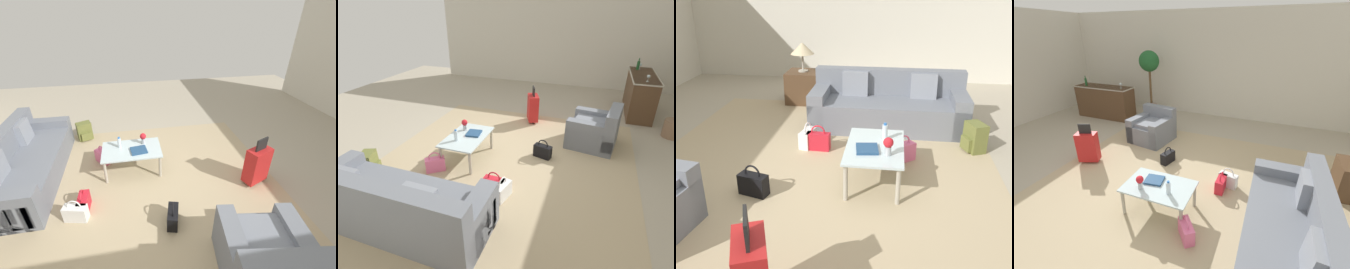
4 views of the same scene
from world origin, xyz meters
The scene contains 19 objects.
ground_plane centered at (0.00, 0.00, 0.00)m, with size 12.00×12.00×0.00m, color #A89E89.
wall_back centered at (0.00, 4.06, 1.55)m, with size 10.24×0.12×3.10m, color beige.
area_rug centered at (0.60, 0.20, 0.00)m, with size 5.20×4.40×0.01m, color tan.
couch centered at (2.19, -0.60, 0.30)m, with size 0.92×2.36×0.86m.
armchair centered at (-0.89, 1.66, 0.29)m, with size 1.01×1.00×0.80m.
coffee_table centered at (0.40, -0.50, 0.39)m, with size 1.01×0.65×0.45m.
water_bottle centered at (0.60, -0.60, 0.54)m, with size 0.06×0.06×0.20m.
coffee_table_book centered at (0.28, -0.42, 0.46)m, with size 0.27×0.24×0.03m, color navy.
flower_vase centered at (0.18, -0.65, 0.57)m, with size 0.11×0.11×0.21m.
bar_console centered at (-3.10, 2.60, 0.50)m, with size 1.87×0.60×0.97m.
wine_glass_leftmost centered at (-3.74, 2.55, 1.08)m, with size 0.08×0.08×0.15m.
wine_glass_left_of_centre centered at (-2.46, 2.60, 1.08)m, with size 0.08×0.08×0.15m.
wine_bottle_green centered at (-3.66, 2.49, 1.09)m, with size 0.07×0.07×0.30m.
suitcase_red centered at (-1.60, 0.20, 0.36)m, with size 0.45×0.35×0.85m.
handbag_red centered at (1.15, 0.31, 0.13)m, with size 0.15×0.32×0.36m.
handbag_pink centered at (0.96, -0.84, 0.13)m, with size 0.31×0.34×0.36m.
handbag_white centered at (1.23, 0.48, 0.13)m, with size 0.34×0.21×0.36m.
handbag_black centered at (-0.08, 0.78, 0.13)m, with size 0.22×0.34×0.36m.
potted_ficus centered at (-1.80, 3.20, 1.38)m, with size 0.60×0.60×2.01m.
Camera 4 is at (1.71, -2.84, 2.48)m, focal length 24.00 mm.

